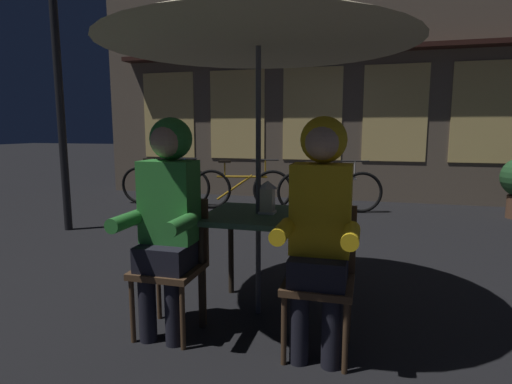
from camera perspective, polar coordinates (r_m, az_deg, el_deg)
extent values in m
plane|color=black|center=(3.15, 0.31, -16.24)|extent=(60.00, 60.00, 0.00)
cube|color=#42664C|center=(2.92, 0.32, -3.28)|extent=(0.72, 0.72, 0.04)
cylinder|color=#2D2319|center=(2.84, -7.52, -11.51)|extent=(0.04, 0.04, 0.70)
cylinder|color=#2D2319|center=(2.67, 5.17, -12.76)|extent=(0.04, 0.04, 0.70)
cylinder|color=#2D2319|center=(3.39, -3.46, -8.07)|extent=(0.04, 0.04, 0.70)
cylinder|color=#2D2319|center=(3.25, 7.08, -8.85)|extent=(0.04, 0.04, 0.70)
cylinder|color=#4C4C51|center=(2.86, 0.32, 4.63)|extent=(0.04, 0.04, 2.25)
cone|color=tan|center=(2.95, 0.34, 23.07)|extent=(2.10, 2.10, 0.38)
cube|color=white|center=(2.91, 1.59, -2.79)|extent=(0.11, 0.11, 0.02)
cube|color=white|center=(2.90, 1.59, -1.08)|extent=(0.09, 0.09, 0.16)
pyramid|color=white|center=(2.88, 1.60, 1.03)|extent=(0.11, 0.11, 0.06)
cube|color=#513823|center=(2.77, -11.91, -10.43)|extent=(0.40, 0.40, 0.04)
cylinder|color=#513823|center=(2.64, -10.06, -16.61)|extent=(0.03, 0.03, 0.41)
cylinder|color=#513823|center=(2.79, -16.63, -15.41)|extent=(0.03, 0.03, 0.41)
cylinder|color=#513823|center=(2.92, -7.15, -13.96)|extent=(0.03, 0.03, 0.41)
cylinder|color=#513823|center=(3.06, -13.22, -13.07)|extent=(0.03, 0.03, 0.41)
cube|color=#513823|center=(2.86, -10.38, -4.94)|extent=(0.40, 0.03, 0.42)
cube|color=#513823|center=(2.50, 8.60, -12.43)|extent=(0.40, 0.40, 0.04)
cylinder|color=#513823|center=(2.43, 12.20, -19.04)|extent=(0.03, 0.03, 0.41)
cylinder|color=#513823|center=(2.46, 3.85, -18.44)|extent=(0.03, 0.03, 0.41)
cylinder|color=#513823|center=(2.73, 12.59, -15.76)|extent=(0.03, 0.03, 0.41)
cylinder|color=#513823|center=(2.77, 5.28, -15.30)|extent=(0.03, 0.03, 0.41)
cube|color=#513823|center=(2.61, 9.18, -6.26)|extent=(0.40, 0.03, 0.42)
cylinder|color=black|center=(2.70, -11.26, -15.59)|extent=(0.11, 0.11, 0.45)
cylinder|color=black|center=(2.78, -14.70, -14.98)|extent=(0.11, 0.11, 0.45)
cube|color=black|center=(2.74, -11.98, -8.45)|extent=(0.32, 0.36, 0.16)
cube|color=#338C38|center=(2.69, -11.82, -1.28)|extent=(0.34, 0.22, 0.52)
cylinder|color=#338C38|center=(2.44, -10.30, -4.43)|extent=(0.09, 0.30, 0.09)
cylinder|color=#338C38|center=(2.61, -17.48, -3.82)|extent=(0.09, 0.30, 0.09)
sphere|color=tan|center=(2.65, -12.08, 6.93)|extent=(0.21, 0.21, 0.21)
sphere|color=#338C38|center=(2.70, -11.60, 7.19)|extent=(0.27, 0.27, 0.27)
cylinder|color=black|center=(2.46, 10.32, -18.05)|extent=(0.11, 0.11, 0.45)
cylinder|color=black|center=(2.48, 5.97, -17.74)|extent=(0.11, 0.11, 0.45)
cube|color=black|center=(2.47, 8.65, -10.26)|extent=(0.32, 0.36, 0.16)
cube|color=yellow|center=(2.42, 8.94, -2.32)|extent=(0.34, 0.22, 0.52)
cylinder|color=yellow|center=(2.21, 12.92, -5.86)|extent=(0.09, 0.30, 0.09)
cylinder|color=yellow|center=(2.25, 3.70, -5.39)|extent=(0.09, 0.30, 0.09)
sphere|color=tan|center=(2.38, 9.16, 6.83)|extent=(0.21, 0.21, 0.21)
sphere|color=yellow|center=(2.43, 9.29, 7.10)|extent=(0.27, 0.27, 0.27)
cube|color=#6B5B4C|center=(8.36, 13.58, 20.68)|extent=(10.00, 0.60, 6.20)
cube|color=#F4D17A|center=(8.80, -11.90, 10.26)|extent=(1.10, 0.02, 1.70)
cube|color=#F4D17A|center=(8.24, -2.61, 10.56)|extent=(1.10, 0.02, 1.70)
cube|color=#F4D17A|center=(7.92, 7.73, 10.57)|extent=(1.10, 0.02, 1.70)
cube|color=#F4D17A|center=(7.87, 18.55, 10.22)|extent=(1.10, 0.02, 1.70)
cube|color=#F4D17A|center=(8.08, 29.12, 9.53)|extent=(1.10, 0.02, 1.70)
cube|color=#331914|center=(7.84, 13.37, 18.53)|extent=(9.00, 0.36, 0.08)
cylinder|color=black|center=(5.95, -25.44, 12.41)|extent=(0.10, 0.10, 3.60)
torus|color=black|center=(7.26, -8.77, 0.68)|extent=(0.66, 0.07, 0.66)
torus|color=black|center=(7.70, -15.83, 0.90)|extent=(0.66, 0.07, 0.66)
cylinder|color=#1E4C93|center=(7.44, -12.45, 2.43)|extent=(0.84, 0.06, 0.04)
cylinder|color=#1E4C93|center=(7.52, -13.25, 1.07)|extent=(0.61, 0.06, 0.44)
cylinder|color=#1E4C93|center=(7.56, -14.44, 3.37)|extent=(0.02, 0.02, 0.24)
cube|color=black|center=(7.55, -14.48, 4.35)|extent=(0.20, 0.09, 0.04)
cylinder|color=#1E4C93|center=(7.27, -9.73, 3.48)|extent=(0.02, 0.02, 0.28)
cylinder|color=black|center=(7.26, -9.76, 4.58)|extent=(0.44, 0.04, 0.02)
torus|color=black|center=(6.85, 2.30, 0.30)|extent=(0.66, 0.17, 0.66)
torus|color=black|center=(6.97, -6.11, 0.39)|extent=(0.66, 0.17, 0.66)
cylinder|color=#B78419|center=(6.86, -1.95, 2.12)|extent=(0.83, 0.19, 0.04)
cylinder|color=#B78419|center=(6.90, -2.95, 0.63)|extent=(0.60, 0.15, 0.44)
cylinder|color=#B78419|center=(6.89, -4.32, 3.13)|extent=(0.02, 0.02, 0.24)
cube|color=black|center=(6.88, -4.33, 4.20)|extent=(0.21, 0.11, 0.04)
cylinder|color=#B78419|center=(6.81, 1.29, 3.26)|extent=(0.02, 0.02, 0.28)
cylinder|color=black|center=(6.80, 1.29, 4.43)|extent=(0.44, 0.10, 0.02)
torus|color=black|center=(6.79, 14.33, -0.04)|extent=(0.65, 0.20, 0.66)
torus|color=black|center=(6.66, 5.71, 0.01)|extent=(0.65, 0.20, 0.66)
cylinder|color=#ADA89E|center=(6.68, 10.12, 1.80)|extent=(0.82, 0.22, 0.04)
cylinder|color=#ADA89E|center=(6.69, 9.04, 0.27)|extent=(0.60, 0.17, 0.44)
cylinder|color=#ADA89E|center=(6.63, 7.70, 2.86)|extent=(0.02, 0.02, 0.24)
cube|color=black|center=(6.62, 7.72, 3.98)|extent=(0.21, 0.12, 0.04)
cylinder|color=#ADA89E|center=(6.73, 13.42, 2.95)|extent=(0.02, 0.02, 0.28)
cylinder|color=black|center=(6.71, 13.47, 4.14)|extent=(0.43, 0.12, 0.02)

